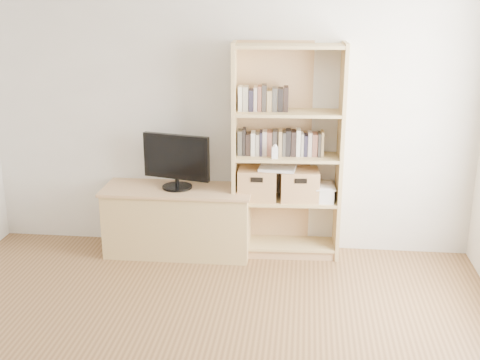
# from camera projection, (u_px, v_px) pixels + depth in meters

# --- Properties ---
(back_wall) EXTENTS (4.50, 0.02, 2.60)m
(back_wall) POSITION_uv_depth(u_px,v_px,m) (228.00, 112.00, 5.48)
(back_wall) COLOR beige
(back_wall) RESTS_ON floor
(tv_stand) EXTENTS (1.33, 0.51, 0.61)m
(tv_stand) POSITION_uv_depth(u_px,v_px,m) (178.00, 221.00, 5.60)
(tv_stand) COLOR tan
(tv_stand) RESTS_ON floor
(bookshelf) EXTENTS (0.99, 0.40, 1.95)m
(bookshelf) POSITION_uv_depth(u_px,v_px,m) (287.00, 153.00, 5.36)
(bookshelf) COLOR tan
(bookshelf) RESTS_ON floor
(television) EXTENTS (0.63, 0.20, 0.50)m
(television) POSITION_uv_depth(u_px,v_px,m) (176.00, 162.00, 5.42)
(television) COLOR black
(television) RESTS_ON tv_stand
(books_row_mid) EXTENTS (0.84, 0.19, 0.22)m
(books_row_mid) POSITION_uv_depth(u_px,v_px,m) (287.00, 143.00, 5.35)
(books_row_mid) COLOR #43403A
(books_row_mid) RESTS_ON bookshelf
(books_row_upper) EXTENTS (0.35, 0.13, 0.18)m
(books_row_upper) POSITION_uv_depth(u_px,v_px,m) (263.00, 100.00, 5.25)
(books_row_upper) COLOR #43403A
(books_row_upper) RESTS_ON bookshelf
(baby_monitor) EXTENTS (0.06, 0.04, 0.10)m
(baby_monitor) POSITION_uv_depth(u_px,v_px,m) (275.00, 153.00, 5.25)
(baby_monitor) COLOR white
(baby_monitor) RESTS_ON bookshelf
(basket_left) EXTENTS (0.35, 0.29, 0.28)m
(basket_left) POSITION_uv_depth(u_px,v_px,m) (258.00, 184.00, 5.46)
(basket_left) COLOR #A07048
(basket_left) RESTS_ON bookshelf
(basket_right) EXTENTS (0.36, 0.31, 0.28)m
(basket_right) POSITION_uv_depth(u_px,v_px,m) (299.00, 185.00, 5.44)
(basket_right) COLOR #A07048
(basket_right) RESTS_ON bookshelf
(laptop) EXTENTS (0.34, 0.25, 0.03)m
(laptop) POSITION_uv_depth(u_px,v_px,m) (277.00, 168.00, 5.39)
(laptop) COLOR white
(laptop) RESTS_ON basket_left
(magazine_stack) EXTENTS (0.19, 0.27, 0.12)m
(magazine_stack) POSITION_uv_depth(u_px,v_px,m) (323.00, 193.00, 5.45)
(magazine_stack) COLOR silver
(magazine_stack) RESTS_ON bookshelf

